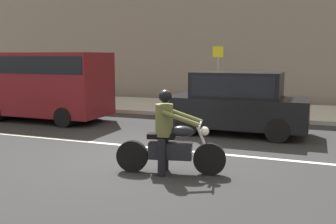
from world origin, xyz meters
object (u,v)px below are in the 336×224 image
at_px(motorcycle_with_rider_olive, 170,140).
at_px(parked_hatchback_black, 237,102).
at_px(street_sign_post, 218,70).
at_px(parked_van_maroon, 44,82).

height_order(motorcycle_with_rider_olive, parked_hatchback_black, parked_hatchback_black).
bearing_deg(parked_hatchback_black, street_sign_post, 110.31).
distance_m(motorcycle_with_rider_olive, parked_hatchback_black, 4.31).
xyz_separation_m(parked_van_maroon, street_sign_post, (5.02, 4.74, 0.31)).
bearing_deg(parked_van_maroon, motorcycle_with_rider_olive, -33.72).
xyz_separation_m(motorcycle_with_rider_olive, street_sign_post, (-1.27, 8.94, 1.01)).
bearing_deg(motorcycle_with_rider_olive, street_sign_post, 98.11).
relative_size(parked_hatchback_black, parked_van_maroon, 0.87).
bearing_deg(parked_hatchback_black, parked_van_maroon, -179.33).
height_order(parked_van_maroon, street_sign_post, street_sign_post).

